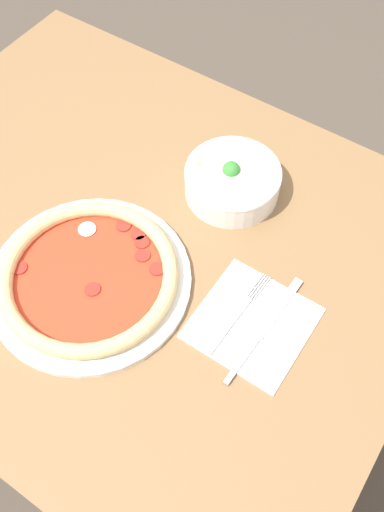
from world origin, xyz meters
TOP-DOWN VIEW (x-y plane):
  - ground_plane at (0.00, 0.00)m, footprint 8.00×8.00m
  - dining_table at (0.00, 0.00)m, footprint 1.06×0.85m
  - pizza at (0.02, -0.11)m, footprint 0.34×0.34m
  - bowl at (0.11, 0.18)m, footprint 0.18×0.18m
  - napkin at (0.28, -0.03)m, footprint 0.17×0.17m
  - fork at (0.25, -0.03)m, footprint 0.02×0.17m
  - knife at (0.30, -0.04)m, footprint 0.02×0.22m

SIDE VIEW (x-z plane):
  - ground_plane at x=0.00m, z-range 0.00..0.00m
  - dining_table at x=0.00m, z-range 0.25..0.99m
  - napkin at x=0.28m, z-range 0.74..0.74m
  - knife at x=0.30m, z-range 0.74..0.75m
  - fork at x=0.25m, z-range 0.74..0.75m
  - pizza at x=0.02m, z-range 0.74..0.77m
  - bowl at x=0.11m, z-range 0.73..0.81m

